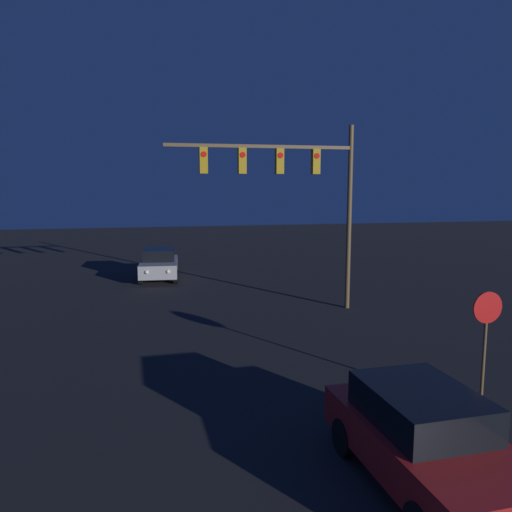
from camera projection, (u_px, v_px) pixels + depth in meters
name	position (u px, v px, depth m)	size (l,w,h in m)	color
car_near	(425.00, 438.00, 7.72)	(1.93, 4.01, 1.53)	#B21E1E
car_far	(159.00, 264.00, 24.96)	(2.05, 4.06, 1.53)	#99999E
traffic_signal_mast	(294.00, 181.00, 18.06)	(6.91, 0.30, 6.86)	brown
stop_sign	(486.00, 329.00, 10.26)	(0.66, 0.07, 2.52)	brown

